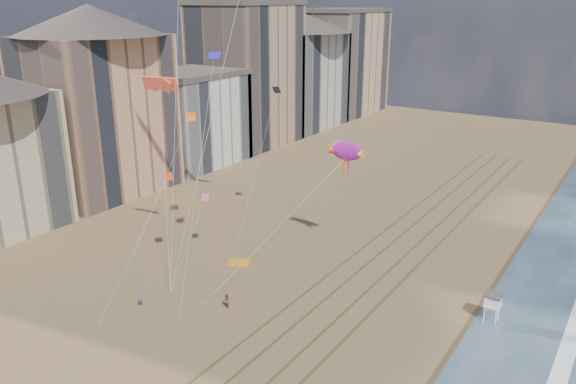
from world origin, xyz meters
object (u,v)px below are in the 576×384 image
object	(u,v)px
grounded_kite	(239,262)
lifeguard_stand	(493,301)
kite_flyer_a	(140,300)
kite_flyer_b	(226,301)
show_kite	(346,151)

from	to	relation	value
grounded_kite	lifeguard_stand	bearing A→B (deg)	-21.32
grounded_kite	kite_flyer_a	bearing A→B (deg)	-127.77
kite_flyer_a	kite_flyer_b	distance (m)	8.60
show_kite	kite_flyer_a	bearing A→B (deg)	-117.25
lifeguard_stand	kite_flyer_a	world-z (taller)	lifeguard_stand
lifeguard_stand	show_kite	bearing A→B (deg)	164.44
kite_flyer_b	kite_flyer_a	bearing A→B (deg)	-107.90
lifeguard_stand	grounded_kite	bearing A→B (deg)	-172.97
lifeguard_stand	kite_flyer_b	world-z (taller)	lifeguard_stand
grounded_kite	show_kite	bearing A→B (deg)	15.46
lifeguard_stand	kite_flyer_a	xyz separation A→B (m)	(-29.77, -16.39, -1.46)
lifeguard_stand	kite_flyer_b	bearing A→B (deg)	-151.83
lifeguard_stand	kite_flyer_b	xyz separation A→B (m)	(-22.39, -11.99, -1.43)
kite_flyer_b	show_kite	bearing A→B (deg)	119.05
show_kite	kite_flyer_b	bearing A→B (deg)	-102.25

